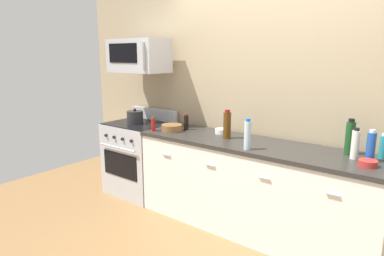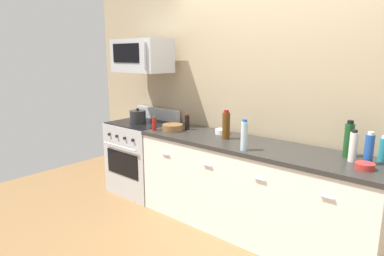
% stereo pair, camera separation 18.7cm
% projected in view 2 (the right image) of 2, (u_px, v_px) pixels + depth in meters
% --- Properties ---
extents(ground_plane, '(6.66, 6.66, 0.00)m').
position_uv_depth(ground_plane, '(248.00, 230.00, 3.39)').
color(ground_plane, olive).
extents(back_wall, '(5.55, 0.10, 2.70)m').
position_uv_depth(back_wall, '(273.00, 96.00, 3.40)').
color(back_wall, tan).
rests_on(back_wall, ground_plane).
extents(counter_unit, '(2.46, 0.66, 0.92)m').
position_uv_depth(counter_unit, '(249.00, 188.00, 3.29)').
color(counter_unit, white).
rests_on(counter_unit, ground_plane).
extents(range_oven, '(0.76, 0.69, 1.07)m').
position_uv_depth(range_oven, '(142.00, 156.00, 4.31)').
color(range_oven, '#B7BABF').
rests_on(range_oven, ground_plane).
extents(microwave, '(0.74, 0.44, 0.40)m').
position_uv_depth(microwave, '(142.00, 56.00, 4.07)').
color(microwave, '#B7BABF').
extents(bottle_vinegar_white, '(0.06, 0.06, 0.26)m').
position_uv_depth(bottle_vinegar_white, '(353.00, 147.00, 2.64)').
color(bottle_vinegar_white, silver).
rests_on(bottle_vinegar_white, countertop_slab).
extents(bottle_soda_blue, '(0.07, 0.07, 0.26)m').
position_uv_depth(bottle_soda_blue, '(369.00, 149.00, 2.56)').
color(bottle_soda_blue, '#1E4CA5').
rests_on(bottle_soda_blue, countertop_slab).
extents(bottle_wine_green, '(0.08, 0.08, 0.31)m').
position_uv_depth(bottle_wine_green, '(349.00, 140.00, 2.75)').
color(bottle_wine_green, '#19471E').
rests_on(bottle_wine_green, countertop_slab).
extents(bottle_wine_amber, '(0.08, 0.08, 0.30)m').
position_uv_depth(bottle_wine_amber, '(226.00, 125.00, 3.36)').
color(bottle_wine_amber, '#59330F').
rests_on(bottle_wine_amber, countertop_slab).
extents(bottle_hot_sauce_red, '(0.05, 0.05, 0.16)m').
position_uv_depth(bottle_hot_sauce_red, '(154.00, 124.00, 3.75)').
color(bottle_hot_sauce_red, '#B21914').
rests_on(bottle_hot_sauce_red, countertop_slab).
extents(bottle_soy_sauce_dark, '(0.05, 0.05, 0.18)m').
position_uv_depth(bottle_soy_sauce_dark, '(187.00, 122.00, 3.79)').
color(bottle_soy_sauce_dark, black).
rests_on(bottle_soy_sauce_dark, countertop_slab).
extents(bottle_water_clear, '(0.06, 0.06, 0.29)m').
position_uv_depth(bottle_water_clear, '(244.00, 136.00, 2.94)').
color(bottle_water_clear, silver).
rests_on(bottle_water_clear, countertop_slab).
extents(bottle_dish_soap, '(0.06, 0.06, 0.21)m').
position_uv_depth(bottle_dish_soap, '(383.00, 149.00, 2.65)').
color(bottle_dish_soap, teal).
rests_on(bottle_dish_soap, countertop_slab).
extents(bowl_red_small, '(0.14, 0.14, 0.05)m').
position_uv_depth(bowl_red_small, '(365.00, 166.00, 2.47)').
color(bowl_red_small, '#B72D28').
rests_on(bowl_red_small, countertop_slab).
extents(bowl_white_ceramic, '(0.15, 0.15, 0.05)m').
position_uv_depth(bowl_white_ceramic, '(222.00, 131.00, 3.59)').
color(bowl_white_ceramic, white).
rests_on(bowl_white_ceramic, countertop_slab).
extents(bowl_wooden_salad, '(0.23, 0.23, 0.07)m').
position_uv_depth(bowl_wooden_salad, '(173.00, 127.00, 3.74)').
color(bowl_wooden_salad, brown).
rests_on(bowl_wooden_salad, countertop_slab).
extents(stockpot, '(0.20, 0.20, 0.19)m').
position_uv_depth(stockpot, '(138.00, 117.00, 4.15)').
color(stockpot, '#262628').
rests_on(stockpot, range_oven).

